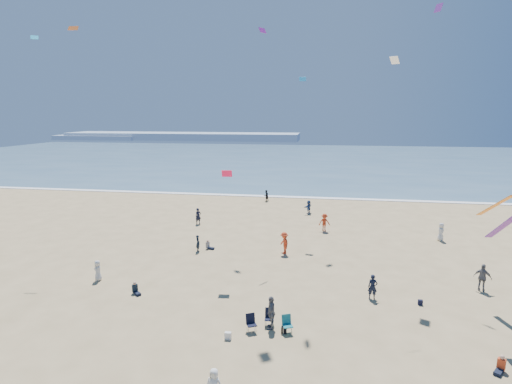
# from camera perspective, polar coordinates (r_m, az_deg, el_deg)

# --- Properties ---
(ocean) EXTENTS (220.00, 100.00, 0.06)m
(ocean) POSITION_cam_1_polar(r_m,az_deg,el_deg) (108.09, 6.45, 4.67)
(ocean) COLOR #476B84
(ocean) RESTS_ON ground
(surf_line) EXTENTS (220.00, 1.20, 0.08)m
(surf_line) POSITION_cam_1_polar(r_m,az_deg,el_deg) (58.77, 3.92, -0.68)
(surf_line) COLOR white
(surf_line) RESTS_ON ground
(headland_far) EXTENTS (110.00, 20.00, 3.20)m
(headland_far) POSITION_cam_1_polar(r_m,az_deg,el_deg) (193.92, -10.49, 7.85)
(headland_far) COLOR #7A8EA8
(headland_far) RESTS_ON ground
(headland_near) EXTENTS (40.00, 14.00, 2.00)m
(headland_near) POSITION_cam_1_polar(r_m,az_deg,el_deg) (206.51, -21.55, 7.28)
(headland_near) COLOR #7A8EA8
(headland_near) RESTS_ON ground
(standing_flyers) EXTENTS (28.15, 52.93, 1.94)m
(standing_flyers) POSITION_cam_1_polar(r_m,az_deg,el_deg) (31.52, 6.45, -9.64)
(standing_flyers) COLOR silver
(standing_flyers) RESTS_ON ground
(seated_group) EXTENTS (21.99, 24.63, 0.84)m
(seated_group) POSITION_cam_1_polar(r_m,az_deg,el_deg) (23.29, 0.01, -18.78)
(seated_group) COLOR silver
(seated_group) RESTS_ON ground
(chair_cluster) EXTENTS (2.79, 1.52, 1.00)m
(chair_cluster) POSITION_cam_1_polar(r_m,az_deg,el_deg) (23.64, 1.93, -18.08)
(chair_cluster) COLOR black
(chair_cluster) RESTS_ON ground
(white_tote) EXTENTS (0.35, 0.20, 0.40)m
(white_tote) POSITION_cam_1_polar(r_m,az_deg,el_deg) (23.05, -4.03, -19.78)
(white_tote) COLOR silver
(white_tote) RESTS_ON ground
(black_backpack) EXTENTS (0.30, 0.22, 0.38)m
(black_backpack) POSITION_cam_1_polar(r_m,az_deg,el_deg) (23.58, 4.01, -19.05)
(black_backpack) COLOR black
(black_backpack) RESTS_ON ground
(navy_bag) EXTENTS (0.28, 0.18, 0.34)m
(navy_bag) POSITION_cam_1_polar(r_m,az_deg,el_deg) (28.50, 22.42, -14.37)
(navy_bag) COLOR black
(navy_bag) RESTS_ON ground
(kites_aloft) EXTENTS (41.80, 39.04, 25.33)m
(kites_aloft) POSITION_cam_1_polar(r_m,az_deg,el_deg) (25.34, 17.56, 15.55)
(kites_aloft) COLOR white
(kites_aloft) RESTS_ON ground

